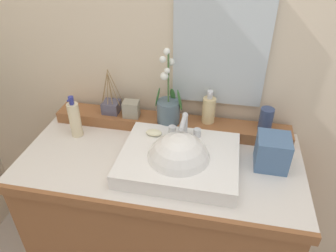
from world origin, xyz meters
name	(u,v)px	position (x,y,z in m)	size (l,w,h in m)	color
wall_back	(179,12)	(0.00, 0.40, 1.36)	(3.06, 0.20, 2.72)	beige
vanity_cabinet	(162,222)	(0.00, 0.00, 0.43)	(1.20, 0.60, 0.85)	brown
back_ledge	(170,124)	(0.00, 0.22, 0.88)	(1.13, 0.12, 0.06)	brown
sink_basin	(179,162)	(0.09, -0.05, 0.88)	(0.48, 0.38, 0.29)	white
soap_bar	(154,133)	(-0.04, 0.07, 0.93)	(0.07, 0.04, 0.02)	beige
potted_plant	(168,106)	(-0.01, 0.20, 0.99)	(0.13, 0.11, 0.36)	slate
soap_dispenser	(209,109)	(0.18, 0.24, 0.97)	(0.06, 0.06, 0.16)	#DFC48A
tumbler_cup	(266,119)	(0.44, 0.23, 0.96)	(0.06, 0.06, 0.10)	#35446B
reed_diffuser	(111,106)	(-0.30, 0.23, 0.94)	(0.10, 0.08, 0.23)	#4F4C5E
trinket_box	(131,109)	(-0.19, 0.21, 0.95)	(0.08, 0.06, 0.08)	gray
lotion_bottle	(75,119)	(-0.42, 0.08, 0.94)	(0.05, 0.06, 0.21)	beige
tissue_box	(272,152)	(0.46, 0.04, 0.92)	(0.13, 0.13, 0.14)	#4B6C96
mirror	(220,52)	(0.20, 0.29, 1.23)	(0.41, 0.02, 0.49)	silver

